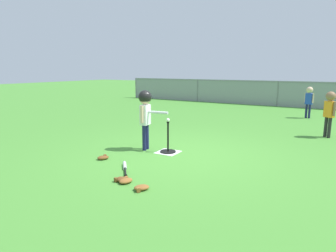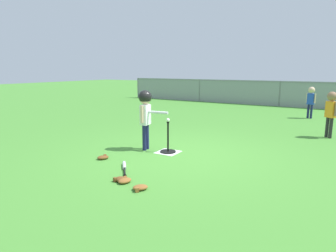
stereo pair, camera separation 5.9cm
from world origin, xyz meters
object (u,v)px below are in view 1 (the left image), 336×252
fielder_deep_right (330,108)px  spare_bat_silver (125,167)px  glove_by_plate (126,181)px  glove_near_bats (103,158)px  batter_child (145,108)px  glove_tossed_aside (141,188)px  batting_tee (168,148)px  baseball_on_tee (168,120)px  glove_outfield_drop (122,180)px  fielder_near_left (309,98)px

fielder_deep_right → spare_bat_silver: fielder_deep_right is taller
glove_by_plate → glove_near_bats: 1.33m
spare_bat_silver → glove_near_bats: (-0.70, 0.21, 0.01)m
batter_child → glove_near_bats: bearing=-107.2°
spare_bat_silver → glove_near_bats: size_ratio=2.04×
glove_near_bats → spare_bat_silver: bearing=-16.6°
batter_child → fielder_deep_right: bearing=45.5°
spare_bat_silver → glove_tossed_aside: bearing=-37.3°
batting_tee → baseball_on_tee: (0.00, -0.00, 0.57)m
baseball_on_tee → glove_near_bats: (-0.81, -1.05, -0.64)m
baseball_on_tee → glove_near_bats: baseball_on_tee is taller
glove_near_bats → baseball_on_tee: bearing=52.6°
glove_by_plate → glove_outfield_drop: bearing=176.5°
fielder_near_left → spare_bat_silver: size_ratio=1.98×
fielder_deep_right → glove_outfield_drop: 5.59m
batting_tee → glove_by_plate: (0.32, -1.76, -0.06)m
glove_tossed_aside → baseball_on_tee: bearing=110.0°
fielder_deep_right → glove_tossed_aside: size_ratio=4.22×
baseball_on_tee → glove_near_bats: bearing=-127.4°
batter_child → fielder_near_left: size_ratio=1.16×
baseball_on_tee → spare_bat_silver: size_ratio=0.14×
fielder_deep_right → glove_by_plate: 5.56m
batting_tee → baseball_on_tee: 0.57m
glove_tossed_aside → batting_tee: bearing=110.0°
baseball_on_tee → spare_bat_silver: 1.42m
fielder_deep_right → glove_tossed_aside: fielder_deep_right is taller
batter_child → fielder_deep_right: (3.22, 3.27, -0.16)m
batting_tee → glove_by_plate: batting_tee is taller
batting_tee → fielder_near_left: (1.95, 6.17, 0.60)m
glove_by_plate → glove_tossed_aside: (0.36, -0.10, 0.00)m
spare_bat_silver → glove_by_plate: glove_by_plate is taller
glove_tossed_aside → glove_outfield_drop: (-0.44, 0.10, 0.00)m
spare_bat_silver → glove_tossed_aside: 0.99m
glove_near_bats → glove_tossed_aside: bearing=-28.6°
glove_tossed_aside → glove_by_plate: bearing=165.1°
spare_bat_silver → batting_tee: bearing=85.0°
spare_bat_silver → batter_child: bearing=108.2°
batting_tee → glove_tossed_aside: size_ratio=2.34×
glove_outfield_drop → glove_tossed_aside: bearing=-12.9°
fielder_deep_right → glove_near_bats: 5.57m
baseball_on_tee → fielder_near_left: size_ratio=0.07×
batter_child → glove_by_plate: size_ratio=5.11×
spare_bat_silver → glove_near_bats: 0.73m
spare_bat_silver → glove_outfield_drop: size_ratio=2.22×
batter_child → glove_tossed_aside: 2.31m
batter_child → glove_by_plate: bearing=-64.2°
batter_child → spare_bat_silver: batter_child is taller
fielder_deep_right → glove_tossed_aside: (-2.04, -5.06, -0.70)m
baseball_on_tee → batter_child: (-0.50, -0.07, 0.22)m
glove_by_plate → glove_outfield_drop: 0.08m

